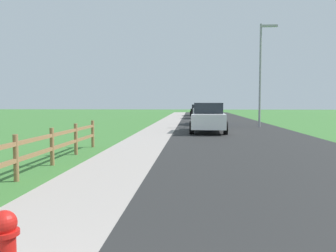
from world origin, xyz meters
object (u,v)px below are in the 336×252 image
at_px(parked_car_blue, 208,114).
at_px(street_lamp, 262,67).
at_px(parked_car_silver, 201,111).
at_px(parked_suv_white, 208,117).
at_px(parked_car_black, 198,110).

height_order(parked_car_blue, street_lamp, street_lamp).
distance_m(parked_car_silver, street_lamp, 13.80).
distance_m(parked_car_blue, parked_car_silver, 10.27).
relative_size(parked_suv_white, street_lamp, 0.72).
distance_m(parked_car_blue, parked_car_black, 18.04).
relative_size(parked_suv_white, parked_car_black, 1.01).
distance_m(parked_suv_white, parked_car_black, 25.04).
bearing_deg(parked_car_silver, parked_suv_white, -90.21).
height_order(parked_car_blue, parked_car_black, parked_car_blue).
height_order(parked_suv_white, parked_car_black, parked_suv_white).
bearing_deg(parked_suv_white, street_lamp, 49.35).
distance_m(parked_car_silver, parked_car_black, 7.77).
relative_size(parked_car_blue, street_lamp, 0.67).
bearing_deg(parked_car_blue, parked_car_black, 91.21).
bearing_deg(street_lamp, parked_car_black, 100.70).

